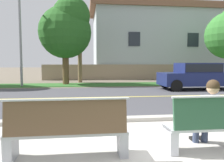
{
  "coord_description": "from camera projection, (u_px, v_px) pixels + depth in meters",
  "views": [
    {
      "loc": [
        -1.03,
        -3.37,
        1.54
      ],
      "look_at": [
        -0.22,
        3.23,
        1.0
      ],
      "focal_mm": 35.94,
      "sensor_mm": 36.0,
      "label": 1
    }
  ],
  "objects": [
    {
      "name": "ground_plane",
      "position": [
        105.0,
        93.0,
        11.5
      ],
      "size": [
        140.0,
        140.0,
        0.0
      ],
      "primitive_type": "plane",
      "color": "#665B4C"
    },
    {
      "name": "sidewalk_pavement",
      "position": [
        144.0,
        149.0,
        3.98
      ],
      "size": [
        44.0,
        3.6,
        0.01
      ],
      "primitive_type": "cube",
      "color": "#B7B2A8",
      "rests_on": "ground_plane"
    },
    {
      "name": "curb_edge",
      "position": [
        124.0,
        119.0,
        5.9
      ],
      "size": [
        44.0,
        0.3,
        0.11
      ],
      "primitive_type": "cube",
      "color": "#ADA89E",
      "rests_on": "ground_plane"
    },
    {
      "name": "street_asphalt",
      "position": [
        108.0,
        97.0,
        10.01
      ],
      "size": [
        52.0,
        8.0,
        0.01
      ],
      "primitive_type": "cube",
      "color": "#424247",
      "rests_on": "ground_plane"
    },
    {
      "name": "road_centre_line",
      "position": [
        108.0,
        97.0,
        10.01
      ],
      "size": [
        48.0,
        0.14,
        0.01
      ],
      "primitive_type": "cube",
      "color": "#E0CC4C",
      "rests_on": "ground_plane"
    },
    {
      "name": "far_verge_grass",
      "position": [
        99.0,
        85.0,
        15.92
      ],
      "size": [
        48.0,
        2.8,
        0.02
      ],
      "primitive_type": "cube",
      "color": "#2D6026",
      "rests_on": "ground_plane"
    },
    {
      "name": "bench_left",
      "position": [
        68.0,
        131.0,
        3.54
      ],
      "size": [
        1.92,
        0.48,
        1.01
      ],
      "color": "#9EA0A8",
      "rests_on": "ground_plane"
    },
    {
      "name": "bench_right",
      "position": [
        222.0,
        125.0,
        3.86
      ],
      "size": [
        1.92,
        0.48,
        1.01
      ],
      "color": "silver",
      "rests_on": "ground_plane"
    },
    {
      "name": "seated_person_white",
      "position": [
        209.0,
        111.0,
        4.0
      ],
      "size": [
        0.52,
        0.68,
        1.25
      ],
      "color": "#333D56",
      "rests_on": "ground_plane"
    },
    {
      "name": "car_navy_near",
      "position": [
        197.0,
        75.0,
        12.98
      ],
      "size": [
        4.3,
        1.86,
        1.54
      ],
      "color": "navy",
      "rests_on": "ground_plane"
    },
    {
      "name": "streetlamp",
      "position": [
        21.0,
        29.0,
        14.81
      ],
      "size": [
        0.24,
        2.1,
        6.5
      ],
      "color": "gray",
      "rests_on": "ground_plane"
    },
    {
      "name": "shade_tree_left",
      "position": [
        67.0,
        28.0,
        15.84
      ],
      "size": [
        3.72,
        3.72,
        6.15
      ],
      "color": "brown",
      "rests_on": "ground_plane"
    },
    {
      "name": "garden_wall",
      "position": [
        114.0,
        72.0,
        20.7
      ],
      "size": [
        13.0,
        0.36,
        1.4
      ],
      "primitive_type": "cube",
      "color": "gray",
      "rests_on": "ground_plane"
    },
    {
      "name": "house_across_street",
      "position": [
        154.0,
        43.0,
        24.19
      ],
      "size": [
        13.74,
        6.91,
        7.39
      ],
      "color": "#A3ADB2",
      "rests_on": "ground_plane"
    }
  ]
}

